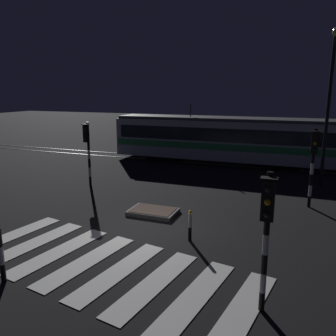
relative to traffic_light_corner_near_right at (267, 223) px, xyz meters
The scene contains 11 objects.
ground_plane 6.13m from the traffic_light_corner_near_right, 143.80° to the left, with size 120.00×120.00×0.00m, color black.
rail_near 16.63m from the traffic_light_corner_near_right, 106.25° to the left, with size 80.00×0.12×0.03m, color #59595E.
rail_far 18.00m from the traffic_light_corner_near_right, 104.96° to the left, with size 80.00×0.12×0.03m, color #59595E.
crosswalk_zebra 5.15m from the traffic_light_corner_near_right, behind, with size 9.72×5.33×0.02m.
traffic_island 7.53m from the traffic_light_corner_near_right, 133.78° to the left, with size 1.98×1.31×0.18m.
traffic_light_corner_near_right is the anchor object (origin of this frame).
traffic_light_corner_far_right 8.47m from the traffic_light_corner_near_right, 82.10° to the left, with size 0.36×0.42×3.50m.
traffic_light_corner_far_left 12.81m from the traffic_light_corner_near_right, 141.23° to the left, with size 0.36×0.42×3.45m.
street_lamp_trackside_right 12.80m from the traffic_light_corner_near_right, 81.60° to the left, with size 0.44×1.21×8.04m.
tram 17.18m from the traffic_light_corner_near_right, 105.56° to the left, with size 15.57×2.58×4.15m.
bollard_island_edge 4.51m from the traffic_light_corner_near_right, 130.68° to the left, with size 0.12×0.12×1.11m.
Camera 1 is at (5.12, -10.81, 5.08)m, focal length 36.85 mm.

